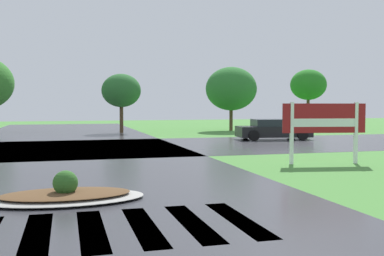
% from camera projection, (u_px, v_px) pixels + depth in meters
% --- Properties ---
extents(asphalt_roadway, '(11.46, 80.00, 0.01)m').
position_uv_depth(asphalt_roadway, '(65.00, 189.00, 11.79)').
color(asphalt_roadway, '#35353A').
rests_on(asphalt_roadway, ground).
extents(asphalt_cross_road, '(90.00, 10.31, 0.01)m').
position_uv_depth(asphalt_cross_road, '(65.00, 148.00, 22.58)').
color(asphalt_cross_road, '#35353A').
rests_on(asphalt_cross_road, ground).
extents(crosswalk_stripes, '(6.75, 2.84, 0.01)m').
position_uv_depth(crosswalk_stripes, '(65.00, 232.00, 7.81)').
color(crosswalk_stripes, white).
rests_on(crosswalk_stripes, ground).
extents(estate_billboard, '(3.07, 0.61, 2.25)m').
position_uv_depth(estate_billboard, '(324.00, 121.00, 16.71)').
color(estate_billboard, white).
rests_on(estate_billboard, ground).
extents(median_island, '(3.54, 1.94, 0.68)m').
position_uv_depth(median_island, '(66.00, 195.00, 10.35)').
color(median_island, '#9E9B93').
rests_on(median_island, ground).
extents(car_blue_compact, '(4.63, 2.53, 1.26)m').
position_uv_depth(car_blue_compact, '(273.00, 130.00, 28.26)').
color(car_blue_compact, black).
rests_on(car_blue_compact, ground).
extents(background_treeline, '(39.65, 6.46, 5.79)m').
position_uv_depth(background_treeline, '(101.00, 85.00, 36.18)').
color(background_treeline, '#4C3823').
rests_on(background_treeline, ground).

